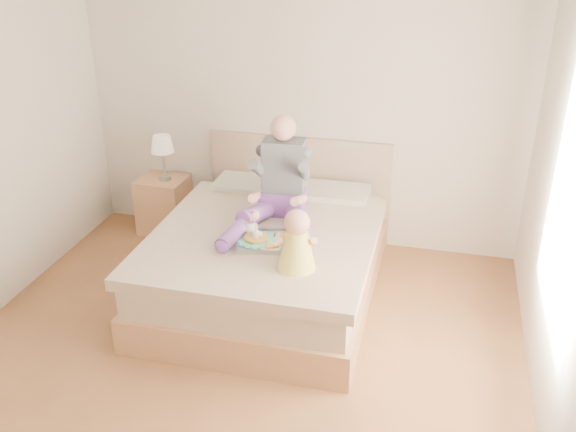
% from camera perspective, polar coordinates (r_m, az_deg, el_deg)
% --- Properties ---
extents(room, '(4.02, 4.22, 2.71)m').
position_cam_1_polar(room, '(3.78, -4.95, 4.54)').
color(room, brown).
rests_on(room, ground).
extents(bed, '(1.70, 2.18, 1.00)m').
position_cam_1_polar(bed, '(5.24, -1.53, -3.46)').
color(bed, '#A5734D').
rests_on(bed, ground).
extents(nightstand, '(0.46, 0.41, 0.54)m').
position_cam_1_polar(nightstand, '(6.35, -10.94, 1.03)').
color(nightstand, '#A5734D').
rests_on(nightstand, ground).
extents(lamp, '(0.21, 0.21, 0.44)m').
position_cam_1_polar(lamp, '(6.09, -11.11, 6.08)').
color(lamp, '#AAADB1').
rests_on(lamp, nightstand).
extents(adult, '(0.71, 1.02, 0.84)m').
position_cam_1_polar(adult, '(5.09, -0.73, 2.37)').
color(adult, '#66398E').
rests_on(adult, bed).
extents(tray, '(0.54, 0.46, 0.14)m').
position_cam_1_polar(tray, '(4.79, -1.70, -2.04)').
color(tray, '#AAADB1').
rests_on(tray, bed).
extents(baby, '(0.29, 0.40, 0.44)m').
position_cam_1_polar(baby, '(4.40, 0.79, -2.51)').
color(baby, '#F4E04D').
rests_on(baby, bed).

